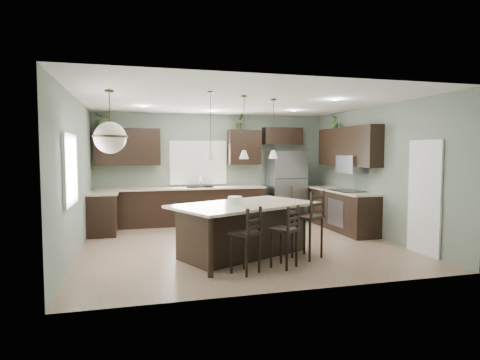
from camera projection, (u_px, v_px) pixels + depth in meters
name	position (u px, v px, depth m)	size (l,w,h in m)	color
ground	(240.00, 244.00, 7.92)	(6.00, 6.00, 0.00)	#9E8466
pantry_door	(424.00, 197.00, 7.11)	(0.04, 0.82, 2.04)	white
window_back	(198.00, 163.00, 10.35)	(1.35, 0.02, 1.00)	white
window_left	(70.00, 170.00, 6.28)	(0.02, 1.10, 1.00)	white
left_return_cabs	(103.00, 214.00, 8.84)	(0.60, 0.90, 0.90)	black
left_return_countertop	(103.00, 193.00, 8.81)	(0.66, 0.96, 0.04)	beige
back_lower_cabs	(183.00, 207.00, 10.04)	(4.20, 0.60, 0.90)	black
back_countertop	(182.00, 188.00, 9.98)	(4.20, 0.66, 0.04)	beige
sink_inset	(200.00, 187.00, 10.10)	(0.70, 0.45, 0.01)	gray
faucet	(200.00, 182.00, 10.06)	(0.02, 0.02, 0.28)	silver
back_upper_left	(128.00, 147.00, 9.73)	(1.55, 0.34, 0.90)	black
back_upper_right	(245.00, 147.00, 10.48)	(0.85, 0.34, 0.90)	black
fridge_header	(282.00, 136.00, 10.72)	(1.05, 0.34, 0.45)	black
right_lower_cabs	(342.00, 211.00, 9.42)	(0.60, 2.35, 0.90)	black
right_countertop	(341.00, 191.00, 9.38)	(0.66, 2.35, 0.04)	beige
cooktop	(347.00, 191.00, 9.12)	(0.58, 0.75, 0.02)	black
wall_oven_front	(336.00, 213.00, 9.08)	(0.01, 0.72, 0.60)	gray
right_upper_cabs	(348.00, 147.00, 9.35)	(0.34, 2.35, 0.90)	black
microwave	(352.00, 164.00, 9.10)	(0.40, 0.75, 0.40)	gray
refrigerator	(286.00, 186.00, 10.53)	(0.90, 0.74, 1.85)	#9B9CA4
kitchen_island	(244.00, 230.00, 7.03)	(2.45, 1.39, 0.92)	black
serving_dish	(235.00, 201.00, 6.86)	(0.24, 0.24, 0.14)	white
bar_stool_left	(245.00, 240.00, 6.00)	(0.38, 0.38, 1.02)	black
bar_stool_center	(284.00, 236.00, 6.31)	(0.37, 0.37, 0.99)	black
bar_stool_right	(307.00, 224.00, 6.86)	(0.44, 0.44, 1.18)	black
pendant_left	(211.00, 126.00, 6.46)	(0.17, 0.17, 1.10)	white
pendant_center	(244.00, 127.00, 6.90)	(0.17, 0.17, 1.10)	white
pendant_right	(273.00, 129.00, 7.34)	(0.17, 0.17, 1.10)	white
chandelier	(110.00, 122.00, 6.33)	(0.54, 0.54, 1.00)	beige
plant_back_left	(104.00, 118.00, 9.51)	(0.41, 0.35, 0.45)	#335424
plant_back_right	(240.00, 121.00, 10.36)	(0.24, 0.19, 0.43)	#2F4D21
plant_right_wall	(335.00, 122.00, 9.88)	(0.19, 0.19, 0.34)	#2E5726
room_shell	(240.00, 159.00, 7.80)	(6.00, 6.00, 6.00)	slate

